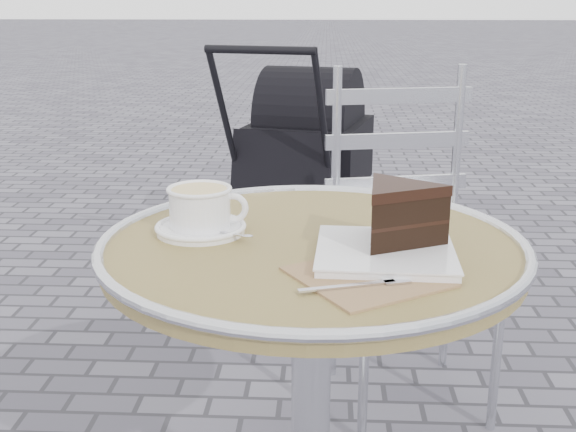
{
  "coord_description": "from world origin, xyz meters",
  "views": [
    {
      "loc": [
        0.02,
        -1.14,
        1.12
      ],
      "look_at": [
        -0.04,
        -0.01,
        0.78
      ],
      "focal_mm": 45.0,
      "sensor_mm": 36.0,
      "label": 1
    }
  ],
  "objects_px": {
    "cappuccino_set": "(201,212)",
    "baby_stroller": "(304,165)",
    "cafe_table": "(312,331)",
    "bistro_chair": "(404,197)",
    "cake_plate_set": "(395,223)"
  },
  "relations": [
    {
      "from": "cappuccino_set",
      "to": "baby_stroller",
      "type": "relative_size",
      "value": 0.17
    },
    {
      "from": "cafe_table",
      "to": "baby_stroller",
      "type": "xyz_separation_m",
      "value": [
        -0.07,
        1.88,
        -0.13
      ]
    },
    {
      "from": "cafe_table",
      "to": "baby_stroller",
      "type": "distance_m",
      "value": 1.88
    },
    {
      "from": "bistro_chair",
      "to": "baby_stroller",
      "type": "height_order",
      "value": "baby_stroller"
    },
    {
      "from": "cafe_table",
      "to": "cappuccino_set",
      "type": "xyz_separation_m",
      "value": [
        -0.19,
        0.04,
        0.2
      ]
    },
    {
      "from": "cappuccino_set",
      "to": "cake_plate_set",
      "type": "relative_size",
      "value": 0.51
    },
    {
      "from": "cappuccino_set",
      "to": "cake_plate_set",
      "type": "xyz_separation_m",
      "value": [
        0.32,
        -0.1,
        0.02
      ]
    },
    {
      "from": "baby_stroller",
      "to": "cappuccino_set",
      "type": "bearing_deg",
      "value": -80.23
    },
    {
      "from": "cafe_table",
      "to": "cake_plate_set",
      "type": "xyz_separation_m",
      "value": [
        0.13,
        -0.05,
        0.22
      ]
    },
    {
      "from": "cafe_table",
      "to": "cappuccino_set",
      "type": "bearing_deg",
      "value": 167.59
    },
    {
      "from": "cafe_table",
      "to": "cake_plate_set",
      "type": "height_order",
      "value": "cake_plate_set"
    },
    {
      "from": "cake_plate_set",
      "to": "baby_stroller",
      "type": "relative_size",
      "value": 0.33
    },
    {
      "from": "cake_plate_set",
      "to": "baby_stroller",
      "type": "xyz_separation_m",
      "value": [
        -0.2,
        1.93,
        -0.35
      ]
    },
    {
      "from": "cake_plate_set",
      "to": "bistro_chair",
      "type": "relative_size",
      "value": 0.35
    },
    {
      "from": "cappuccino_set",
      "to": "cake_plate_set",
      "type": "bearing_deg",
      "value": -18.54
    }
  ]
}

